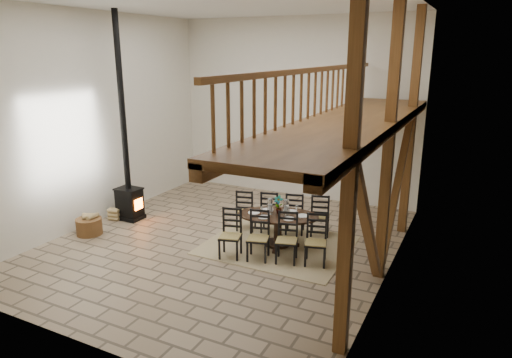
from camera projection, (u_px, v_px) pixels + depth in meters
The scene contains 7 objects.
ground at pixel (224, 243), 10.04m from camera, with size 8.00×8.00×0.00m, color gray.
room_shell at pixel (274, 108), 8.71m from camera, with size 7.02×8.02×5.01m.
rug at pixel (278, 245), 9.89m from camera, with size 3.00×2.50×0.02m, color tan.
dining_table at pixel (278, 230), 9.80m from camera, with size 2.58×2.44×1.12m.
wood_stove at pixel (127, 175), 11.19m from camera, with size 0.63×0.49×5.00m.
log_basket at pixel (89, 226), 10.46m from camera, with size 0.58×0.58×0.48m.
log_stack at pixel (114, 214), 11.37m from camera, with size 0.32×0.25×0.30m.
Camera 1 is at (4.81, -7.98, 4.05)m, focal length 32.00 mm.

